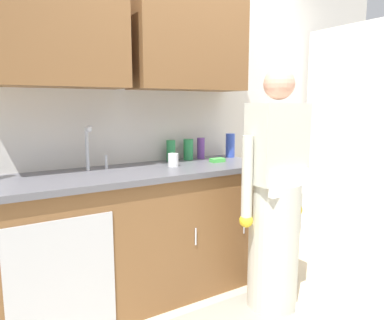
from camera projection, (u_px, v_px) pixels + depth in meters
The scene contains 13 objects.
ground_plane at pixel (262, 319), 2.36m from camera, with size 9.00×9.00×0.00m, color beige.
kitchen_wall_with_uppers at pixel (169, 94), 2.90m from camera, with size 4.80×0.44×2.70m.
closet_door_panel at pixel (354, 142), 3.29m from camera, with size 1.10×0.04×2.10m, color silver.
counter_cabinet at pixel (139, 237), 2.59m from camera, with size 1.90×0.62×0.90m.
countertop at pixel (138, 173), 2.53m from camera, with size 1.96×0.66×0.04m, color #595960.
sink at pixel (100, 176), 2.39m from camera, with size 0.50×0.36×0.35m.
person_at_sink at pixel (275, 210), 2.43m from camera, with size 0.55×0.34×1.62m.
bottle_water_short at pixel (188, 149), 2.97m from camera, with size 0.08×0.08×0.17m, color #2D8C4C.
bottle_dish_liquid at pixel (230, 145), 3.11m from camera, with size 0.08×0.08×0.20m, color #334CB2.
bottle_water_tall at pixel (201, 148), 3.03m from camera, with size 0.06×0.06×0.17m, color #66388C.
bottle_soap at pixel (171, 151), 2.90m from camera, with size 0.07×0.07×0.17m, color #2D8C4C.
cup_by_sink at pixel (173, 160), 2.65m from camera, with size 0.08×0.08×0.10m, color white.
sponge at pixel (217, 160), 2.86m from camera, with size 0.11×0.07×0.03m, color #4CBF4C.
Camera 1 is at (-1.53, -1.61, 1.39)m, focal length 33.83 mm.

